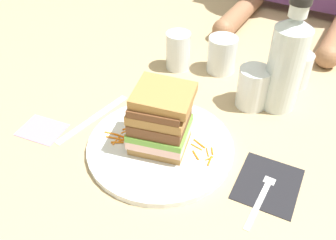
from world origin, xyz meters
name	(u,v)px	position (x,y,z in m)	size (l,w,h in m)	color
ground_plane	(171,150)	(0.00, 0.00, 0.00)	(3.00, 3.00, 0.00)	tan
main_plate	(160,146)	(-0.02, -0.01, 0.01)	(0.29, 0.29, 0.01)	white
sandwich	(160,120)	(-0.02, -0.01, 0.07)	(0.13, 0.12, 0.13)	#A87A42
carrot_shred_0	(127,131)	(-0.10, -0.01, 0.01)	(0.00, 0.00, 0.02)	orange
carrot_shred_1	(125,139)	(-0.09, -0.03, 0.01)	(0.00, 0.00, 0.03)	orange
carrot_shred_2	(114,138)	(-0.11, -0.04, 0.01)	(0.00, 0.00, 0.03)	orange
carrot_shred_3	(117,142)	(-0.09, -0.05, 0.01)	(0.00, 0.00, 0.02)	orange
carrot_shred_4	(117,140)	(-0.10, -0.04, 0.01)	(0.00, 0.00, 0.03)	orange
carrot_shred_5	(129,134)	(-0.09, -0.01, 0.01)	(0.00, 0.00, 0.02)	orange
carrot_shred_6	(121,136)	(-0.10, -0.03, 0.01)	(0.00, 0.00, 0.03)	orange
carrot_shred_7	(111,133)	(-0.12, -0.03, 0.01)	(0.00, 0.00, 0.03)	orange
carrot_shred_8	(128,130)	(-0.10, 0.00, 0.01)	(0.00, 0.00, 0.03)	orange
carrot_shred_9	(199,144)	(0.05, 0.03, 0.01)	(0.00, 0.00, 0.03)	orange
carrot_shred_10	(210,160)	(0.08, 0.00, 0.01)	(0.00, 0.00, 0.02)	orange
carrot_shred_11	(197,147)	(0.05, 0.02, 0.01)	(0.00, 0.00, 0.03)	orange
carrot_shred_12	(207,152)	(0.07, 0.02, 0.01)	(0.00, 0.00, 0.02)	orange
carrot_shred_13	(212,151)	(0.08, 0.03, 0.01)	(0.00, 0.00, 0.02)	orange
carrot_shred_14	(209,158)	(0.08, 0.01, 0.01)	(0.00, 0.00, 0.02)	orange
carrot_shred_15	(196,155)	(0.05, 0.00, 0.01)	(0.00, 0.00, 0.03)	orange
napkin_dark	(268,184)	(0.19, 0.01, 0.00)	(0.11, 0.12, 0.00)	black
fork	(264,191)	(0.19, -0.01, 0.00)	(0.02, 0.17, 0.00)	silver
knife	(91,120)	(-0.19, -0.01, 0.00)	(0.04, 0.20, 0.00)	silver
juice_glass	(253,89)	(0.08, 0.22, 0.04)	(0.07, 0.07, 0.09)	white
water_bottle	(286,62)	(0.13, 0.25, 0.11)	(0.08, 0.08, 0.25)	silver
empty_tumbler_0	(222,55)	(-0.03, 0.32, 0.05)	(0.07, 0.07, 0.09)	silver
empty_tumbler_1	(298,70)	(0.15, 0.35, 0.04)	(0.06, 0.06, 0.08)	silver
empty_tumbler_2	(178,51)	(-0.14, 0.27, 0.05)	(0.06, 0.06, 0.10)	silver
napkin_pink	(42,130)	(-0.26, -0.08, 0.00)	(0.09, 0.07, 0.00)	pink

